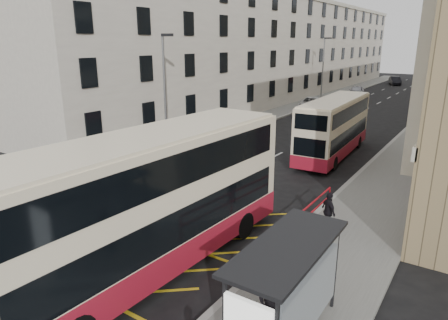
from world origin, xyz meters
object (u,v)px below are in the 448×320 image
Objects in this scene: double_decker_front at (149,205)px; pedestrian_far at (329,211)px; pedestrian_mid at (272,301)px; car_red at (425,87)px; double_decker_rear at (334,127)px; bus_shelter at (286,279)px; street_lamp_far at (323,66)px; car_dark at (395,81)px; street_lamp_near at (165,89)px; white_van at (311,104)px; car_silver at (356,91)px.

pedestrian_far is (4.10, 6.10, -1.49)m from double_decker_front.
car_red is at bearing 87.70° from pedestrian_mid.
pedestrian_far is 57.30m from car_red.
double_decker_rear is at bearing -30.17° from pedestrian_far.
bus_shelter is at bearing -7.96° from double_decker_front.
pedestrian_far is (13.35, -35.28, -3.67)m from street_lamp_far.
car_dark is (-10.00, 64.25, -0.21)m from pedestrian_far.
double_decker_rear is (9.62, 6.19, -2.61)m from street_lamp_near.
car_dark is (-10.77, 70.90, -0.25)m from pedestrian_mid.
car_red is at bearing 61.88° from white_van.
white_van is 1.19× the size of car_dark.
street_lamp_near is at bearing -113.75° from car_dark.
street_lamp_far reaches higher than pedestrian_far.
street_lamp_far reaches higher than bus_shelter.
street_lamp_far is 42.46m from double_decker_front.
double_decker_rear is (9.62, -23.81, -2.61)m from street_lamp_far.
street_lamp_near is at bearing -90.00° from street_lamp_far.
street_lamp_near is 1.00× the size of street_lamp_far.
street_lamp_near and street_lamp_far have the same top height.
car_red is (-5.33, 64.27, -1.45)m from bus_shelter.
pedestrian_mid is at bearing 102.36° from car_red.
pedestrian_far is at bearing -74.58° from double_decker_rear.
bus_shelter is 0.42× the size of double_decker_rear.
double_decker_front is at bearing 169.48° from bus_shelter.
bus_shelter is 0.93× the size of car_dark.
street_lamp_near is at bearing 139.86° from bus_shelter.
car_dark is at bearing 86.75° from street_lamp_near.
pedestrian_mid reaches higher than car_silver.
car_dark is at bearing 76.74° from car_silver.
car_dark is 9.29m from car_red.
double_decker_front is at bearing 97.91° from pedestrian_far.
street_lamp_far is 0.79× the size of double_decker_rear.
pedestrian_mid reaches higher than car_dark.
double_decker_front reaches higher than car_dark.
pedestrian_mid is (4.87, -0.56, -1.45)m from double_decker_front.
white_van is 1.15× the size of car_red.
bus_shelter is 64.50m from car_red.
double_decker_front is 36.03m from white_van.
pedestrian_mid is 6.70m from pedestrian_far.
street_lamp_near is 1.72× the size of car_silver.
car_red is (6.01, -7.09, -0.07)m from car_dark.
street_lamp_far is 25.82m from double_decker_rear.
street_lamp_far is at bearing 74.93° from car_red.
pedestrian_mid is at bearing 138.47° from pedestrian_far.
white_van is (1.15, 23.69, -3.88)m from street_lamp_near.
street_lamp_far is at bearing 109.46° from double_decker_rear.
street_lamp_near reaches higher than pedestrian_far.
street_lamp_far reaches higher than double_decker_rear.
car_red is at bearing 66.83° from street_lamp_far.
car_red is (-4.75, 63.81, -0.32)m from pedestrian_mid.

